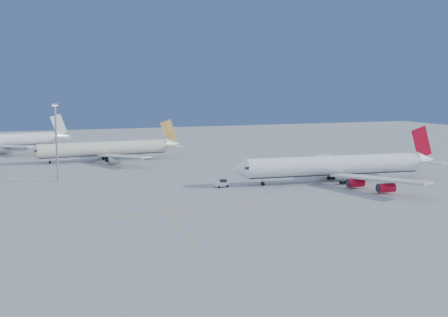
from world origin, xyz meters
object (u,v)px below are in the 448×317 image
airliner_etihad (107,149)px  light_mast (56,136)px  airliner_virgin (339,166)px  airliner_third (1,140)px  pushback_tug (222,184)px

airliner_etihad → light_mast: size_ratio=2.55×
airliner_virgin → airliner_third: (-105.67, 122.76, -0.02)m
airliner_third → light_mast: 94.60m
airliner_virgin → airliner_etihad: size_ratio=1.12×
airliner_virgin → light_mast: bearing=165.3°
pushback_tug → airliner_etihad: bearing=102.3°
airliner_virgin → light_mast: light_mast is taller
airliner_virgin → pushback_tug: airliner_virgin is taller
airliner_third → light_mast: bearing=-86.3°
airliner_third → pushback_tug: 136.14m
airliner_third → pushback_tug: airliner_third is taller
light_mast → airliner_virgin: bearing=-20.5°
pushback_tug → light_mast: bearing=142.5°
airliner_etihad → airliner_third: 65.12m
airliner_etihad → airliner_virgin: bearing=-52.4°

